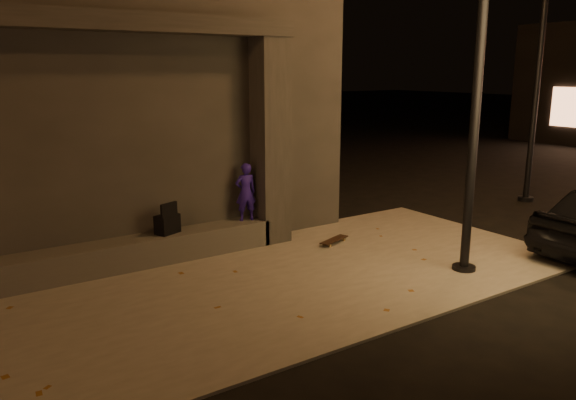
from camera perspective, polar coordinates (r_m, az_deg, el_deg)
ground at (r=6.63m, az=3.15°, el=-14.77°), size 120.00×120.00×0.00m
sidewalk at (r=8.16m, az=-5.40°, el=-9.13°), size 11.00×4.40×0.04m
building at (r=11.46m, az=-21.20°, el=9.78°), size 9.00×5.10×5.22m
ledge at (r=9.12m, az=-19.15°, el=-5.76°), size 6.00×0.55×0.45m
column at (r=10.00m, az=-1.82°, el=5.86°), size 0.55×0.55×3.60m
canopy at (r=9.03m, az=-14.58°, el=17.02°), size 5.00×0.70×0.28m
skateboarder at (r=9.89m, az=-4.32°, el=0.82°), size 0.41×0.31×1.03m
backpack at (r=9.35m, az=-12.17°, el=-2.24°), size 0.44×0.37×0.53m
skateboard at (r=10.18m, az=4.71°, el=-4.07°), size 0.71×0.40×0.08m
street_lamp_0 at (r=8.83m, az=19.26°, el=18.41°), size 0.36×0.36×7.08m
street_lamp_2 at (r=14.49m, az=24.57°, el=16.89°), size 0.36×0.36×7.69m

